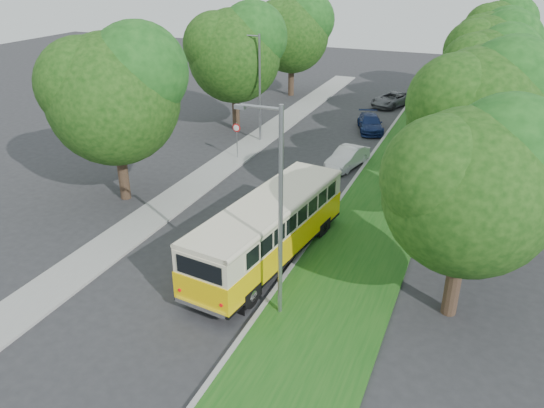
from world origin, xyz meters
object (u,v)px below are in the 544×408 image
at_px(car_silver, 309,188).
at_px(car_grey, 392,99).
at_px(lamppost_far, 258,84).
at_px(lamppost_near, 278,209).
at_px(car_blue, 370,123).
at_px(car_white, 347,158).
at_px(vintage_bus, 269,231).

bearing_deg(car_silver, car_grey, 85.66).
height_order(lamppost_far, car_silver, lamppost_far).
height_order(lamppost_near, car_blue, lamppost_near).
xyz_separation_m(lamppost_near, lamppost_far, (-8.91, 18.50, -0.25)).
bearing_deg(car_white, car_blue, 105.33).
height_order(car_white, car_grey, car_white).
relative_size(lamppost_near, vintage_bus, 0.81).
bearing_deg(car_white, car_silver, -84.23).
bearing_deg(vintage_bus, car_silver, 101.56).
bearing_deg(car_white, lamppost_near, -71.63).
xyz_separation_m(lamppost_near, car_blue, (-2.02, 23.98, -3.76)).
bearing_deg(lamppost_far, lamppost_near, -64.29).
relative_size(vintage_bus, car_white, 2.58).
height_order(lamppost_far, car_blue, lamppost_far).
height_order(lamppost_near, lamppost_far, lamppost_near).
distance_m(lamppost_far, car_grey, 15.61).
bearing_deg(vintage_bus, car_blue, 98.12).
distance_m(car_white, car_blue, 8.14).
bearing_deg(car_grey, vintage_bus, -68.62).
relative_size(vintage_bus, car_grey, 2.19).
distance_m(lamppost_near, car_blue, 24.36).
bearing_deg(car_white, car_grey, 103.69).
relative_size(car_silver, car_blue, 0.91).
xyz_separation_m(lamppost_far, car_grey, (6.96, 13.53, -3.49)).
distance_m(vintage_bus, car_blue, 20.66).
height_order(car_white, car_blue, car_white).
height_order(lamppost_far, car_white, lamppost_far).
xyz_separation_m(car_silver, car_white, (0.65, 5.51, -0.02)).
relative_size(car_white, car_grey, 0.85).
bearing_deg(car_blue, car_grey, 70.33).
xyz_separation_m(car_silver, car_grey, (0.33, 21.69, -0.02)).
xyz_separation_m(lamppost_far, car_white, (7.29, -2.65, -3.48)).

